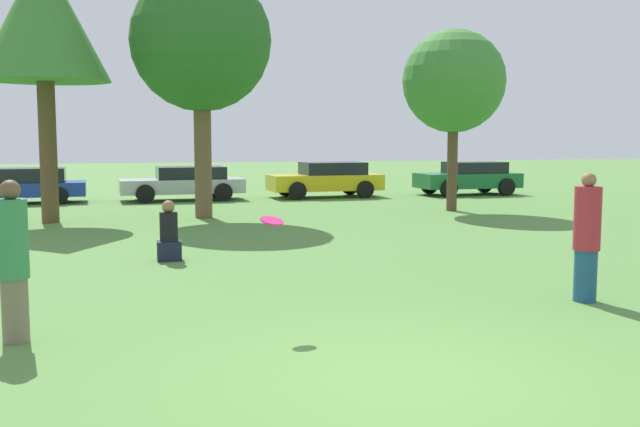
# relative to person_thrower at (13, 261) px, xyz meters

# --- Properties ---
(ground_plane) EXTENTS (120.00, 120.00, 0.00)m
(ground_plane) POSITION_rel_person_thrower_xyz_m (3.96, -2.32, -0.94)
(ground_plane) COLOR #54843D
(person_thrower) EXTENTS (0.35, 0.35, 1.86)m
(person_thrower) POSITION_rel_person_thrower_xyz_m (0.00, 0.00, 0.00)
(person_thrower) COLOR #726651
(person_thrower) RESTS_ON ground
(person_catcher) EXTENTS (0.37, 0.37, 1.83)m
(person_catcher) POSITION_rel_person_thrower_xyz_m (7.53, 0.32, -0.02)
(person_catcher) COLOR navy
(person_catcher) RESTS_ON ground
(frisbee) EXTENTS (0.30, 0.28, 0.12)m
(frisbee) POSITION_rel_person_thrower_xyz_m (2.97, 0.03, 0.37)
(frisbee) COLOR #F21E72
(bystander_sitting) EXTENTS (0.45, 0.38, 1.14)m
(bystander_sitting) POSITION_rel_person_thrower_xyz_m (1.91, 5.24, -0.47)
(bystander_sitting) COLOR #191E33
(bystander_sitting) RESTS_ON ground
(tree_0) EXTENTS (3.42, 3.42, 7.22)m
(tree_0) POSITION_rel_person_thrower_xyz_m (-0.99, 12.29, 4.50)
(tree_0) COLOR brown
(tree_0) RESTS_ON ground
(tree_1) EXTENTS (3.97, 3.97, 7.00)m
(tree_1) POSITION_rel_person_thrower_xyz_m (3.17, 12.51, 4.03)
(tree_1) COLOR brown
(tree_1) RESTS_ON ground
(tree_2) EXTENTS (3.18, 3.18, 5.63)m
(tree_2) POSITION_rel_person_thrower_xyz_m (10.92, 12.66, 3.08)
(tree_2) COLOR brown
(tree_2) RESTS_ON ground
(parked_car_blue) EXTENTS (4.65, 2.05, 1.23)m
(parked_car_blue) POSITION_rel_person_thrower_xyz_m (-2.67, 18.58, -0.30)
(parked_car_blue) COLOR #1E389E
(parked_car_blue) RESTS_ON ground
(parked_car_silver) EXTENTS (4.51, 2.17, 1.23)m
(parked_car_silver) POSITION_rel_person_thrower_xyz_m (2.97, 18.51, -0.29)
(parked_car_silver) COLOR #B2B2B7
(parked_car_silver) RESTS_ON ground
(parked_car_yellow) EXTENTS (4.37, 2.12, 1.34)m
(parked_car_yellow) POSITION_rel_person_thrower_xyz_m (8.37, 18.60, -0.23)
(parked_car_yellow) COLOR gold
(parked_car_yellow) RESTS_ON ground
(parked_car_green) EXTENTS (4.14, 2.12, 1.32)m
(parked_car_green) POSITION_rel_person_thrower_xyz_m (14.21, 18.40, -0.24)
(parked_car_green) COLOR #196633
(parked_car_green) RESTS_ON ground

